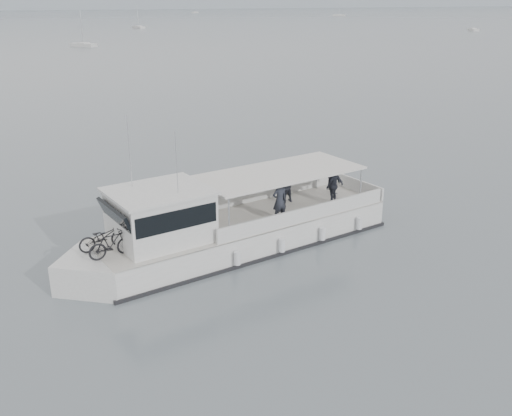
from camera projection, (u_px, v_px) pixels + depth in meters
name	position (u px, v px, depth m)	size (l,w,h in m)	color
ground	(304.00, 237.00, 25.13)	(1400.00, 1400.00, 0.00)	#505A5E
tour_boat	(219.00, 229.00, 23.30)	(14.75, 5.56, 6.14)	silver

